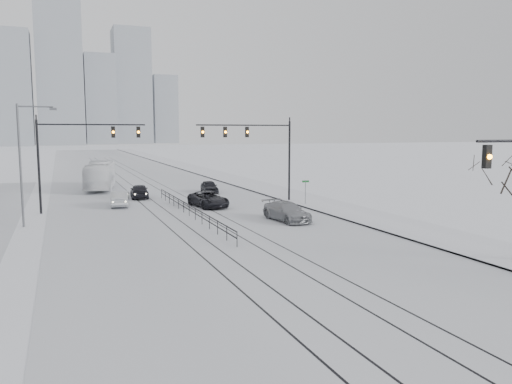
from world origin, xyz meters
name	(u,v)px	position (x,y,z in m)	size (l,w,h in m)	color
road	(137,182)	(0.00, 60.00, 0.01)	(22.00, 260.00, 0.02)	silver
sidewalk_east	(229,178)	(13.50, 60.00, 0.08)	(5.00, 260.00, 0.16)	silver
curb	(213,179)	(11.05, 60.00, 0.06)	(0.10, 260.00, 0.12)	gray
tram_rails	(165,201)	(0.00, 40.00, 0.02)	(5.30, 180.00, 0.01)	black
skyline	(87,87)	(5.02, 273.63, 30.65)	(96.00, 48.00, 72.00)	#90979E
traffic_mast_ne	(258,144)	(8.15, 34.99, 5.76)	(9.60, 0.37, 8.00)	black
traffic_mast_nw	(75,148)	(-8.52, 36.00, 5.57)	(9.10, 0.37, 8.00)	black
street_light_west	(24,156)	(-12.20, 30.00, 5.21)	(2.73, 0.25, 9.00)	#595B60
median_fence	(189,210)	(0.00, 30.00, 0.53)	(0.06, 24.00, 1.00)	black
street_sign	(305,189)	(11.80, 32.00, 1.61)	(0.70, 0.06, 2.40)	#595B60
sedan_sb_inner	(139,191)	(-2.15, 42.97, 0.75)	(1.78, 4.43, 1.51)	black
sedan_sb_outer	(120,199)	(-4.68, 37.82, 0.73)	(1.54, 4.43, 1.46)	silver
sedan_nb_front	(209,199)	(2.91, 34.32, 0.73)	(2.41, 5.23, 1.45)	black
sedan_nb_right	(287,212)	(6.63, 25.08, 0.74)	(2.08, 5.11, 1.48)	#929499
sedan_nb_far	(209,187)	(6.02, 44.80, 0.69)	(1.64, 4.07, 1.39)	black
box_truck	(100,176)	(-5.32, 53.16, 1.67)	(2.81, 12.02, 3.35)	white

